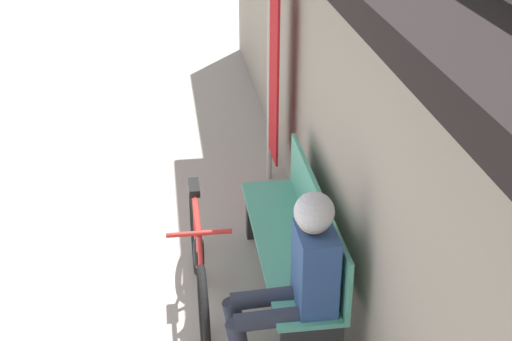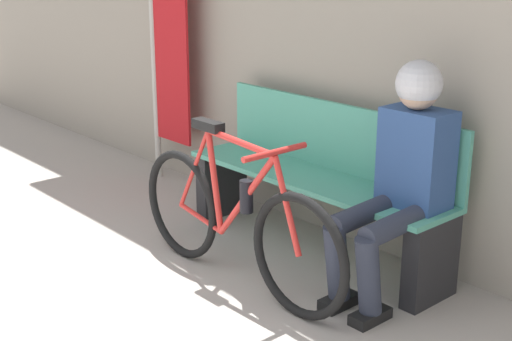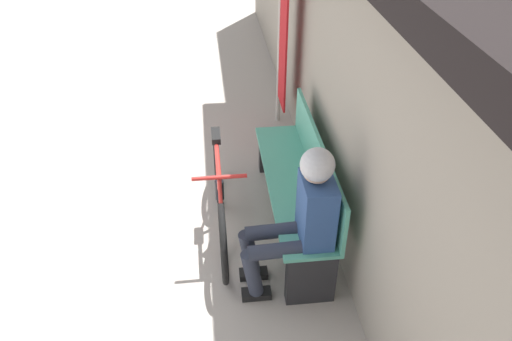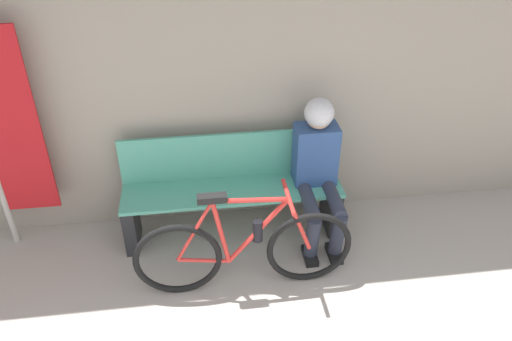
# 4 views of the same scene
# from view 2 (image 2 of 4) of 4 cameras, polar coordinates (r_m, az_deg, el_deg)

# --- Properties ---
(park_bench_near) EXTENTS (1.77, 0.42, 0.87)m
(park_bench_near) POSITION_cam_2_polar(r_m,az_deg,el_deg) (4.16, 5.05, -0.97)
(park_bench_near) COLOR #51A88E
(park_bench_near) RESTS_ON ground_plane
(bicycle) EXTENTS (1.59, 0.40, 0.86)m
(bicycle) POSITION_cam_2_polar(r_m,az_deg,el_deg) (3.74, -1.72, -4.14)
(bicycle) COLOR black
(bicycle) RESTS_ON ground_plane
(person_seated) EXTENTS (0.34, 0.65, 1.21)m
(person_seated) POSITION_cam_2_polar(r_m,az_deg,el_deg) (3.58, 11.66, 0.37)
(person_seated) COLOR #2D3342
(person_seated) RESTS_ON ground_plane
(banner_pole) EXTENTS (0.45, 0.05, 1.82)m
(banner_pole) POSITION_cam_2_polar(r_m,az_deg,el_deg) (5.33, -7.19, 9.76)
(banner_pole) COLOR #B7B2A8
(banner_pole) RESTS_ON ground_plane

